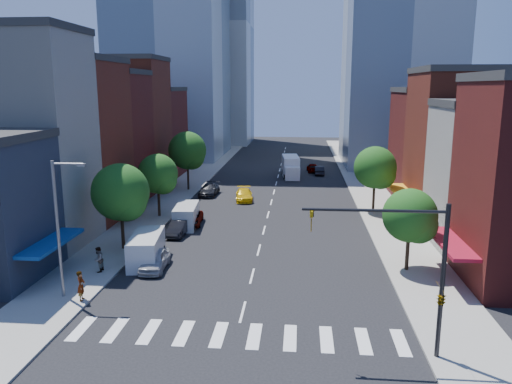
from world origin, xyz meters
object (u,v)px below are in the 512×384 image
(parked_car_front, at_px, (155,260))
(box_truck, at_px, (291,167))
(pedestrian_near, at_px, (81,286))
(taxi, at_px, (244,195))
(cargo_van_far, at_px, (186,216))
(traffic_car_far, at_px, (313,168))
(parked_car_second, at_px, (178,228))
(pedestrian_far, at_px, (98,260))
(parked_car_rear, at_px, (209,190))
(cargo_van_near, at_px, (146,249))
(parked_car_third, at_px, (191,218))
(traffic_car_oncoming, at_px, (319,170))

(parked_car_front, bearing_deg, box_truck, 74.68)
(pedestrian_near, bearing_deg, taxi, -23.20)
(cargo_van_far, relative_size, traffic_car_far, 1.26)
(parked_car_second, xyz_separation_m, pedestrian_far, (-3.51, -10.23, 0.43))
(parked_car_front, bearing_deg, parked_car_second, 90.15)
(parked_car_rear, relative_size, pedestrian_near, 2.55)
(cargo_van_far, height_order, box_truck, box_truck)
(parked_car_rear, bearing_deg, cargo_van_near, -88.69)
(traffic_car_far, bearing_deg, cargo_van_far, 64.29)
(taxi, bearing_deg, parked_car_third, -117.51)
(parked_car_second, height_order, cargo_van_near, cargo_van_near)
(pedestrian_near, bearing_deg, box_truck, -24.77)
(traffic_car_oncoming, relative_size, pedestrian_near, 2.10)
(parked_car_front, xyz_separation_m, parked_car_second, (-0.38, 8.98, -0.07))
(traffic_car_far, bearing_deg, box_truck, 50.40)
(traffic_car_oncoming, height_order, pedestrian_near, pedestrian_near)
(parked_car_second, height_order, parked_car_third, parked_car_second)
(pedestrian_far, bearing_deg, cargo_van_far, 165.11)
(cargo_van_far, distance_m, pedestrian_near, 18.29)
(parked_car_second, height_order, traffic_car_oncoming, traffic_car_oncoming)
(cargo_van_far, relative_size, pedestrian_far, 2.75)
(traffic_car_far, distance_m, pedestrian_near, 54.31)
(taxi, height_order, box_truck, box_truck)
(box_truck, distance_m, pedestrian_far, 44.14)
(cargo_van_near, xyz_separation_m, taxi, (5.15, 22.74, -0.45))
(parked_car_second, distance_m, cargo_van_near, 7.79)
(parked_car_rear, height_order, traffic_car_oncoming, parked_car_rear)
(parked_car_front, xyz_separation_m, pedestrian_near, (-3.00, -6.21, 0.40))
(parked_car_second, bearing_deg, cargo_van_near, -91.56)
(traffic_car_oncoming, height_order, box_truck, box_truck)
(parked_car_second, bearing_deg, traffic_car_oncoming, 70.56)
(traffic_car_oncoming, xyz_separation_m, box_truck, (-4.46, -2.38, 0.80))
(cargo_van_near, distance_m, pedestrian_near, 7.69)
(parked_car_rear, xyz_separation_m, box_truck, (10.11, 14.27, 0.75))
(box_truck, bearing_deg, pedestrian_far, -113.02)
(traffic_car_far, bearing_deg, parked_car_third, 64.23)
(traffic_car_far, bearing_deg, traffic_car_oncoming, 107.43)
(cargo_van_far, xyz_separation_m, traffic_car_oncoming, (14.21, 31.32, -0.39))
(cargo_van_far, distance_m, box_truck, 30.54)
(parked_car_second, xyz_separation_m, cargo_van_near, (-0.65, -7.75, 0.48))
(parked_car_second, relative_size, traffic_car_far, 0.98)
(parked_car_rear, distance_m, cargo_van_far, 14.68)
(parked_car_third, relative_size, taxi, 0.96)
(parked_car_third, xyz_separation_m, cargo_van_far, (-0.29, -0.86, 0.43))
(parked_car_front, xyz_separation_m, cargo_van_near, (-1.03, 1.23, 0.41))
(cargo_van_far, height_order, pedestrian_far, cargo_van_far)
(traffic_car_far, bearing_deg, parked_car_second, 65.71)
(traffic_car_oncoming, xyz_separation_m, pedestrian_near, (-16.92, -49.40, 0.45))
(pedestrian_near, bearing_deg, parked_car_second, -19.71)
(parked_car_third, distance_m, cargo_van_near, 11.56)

